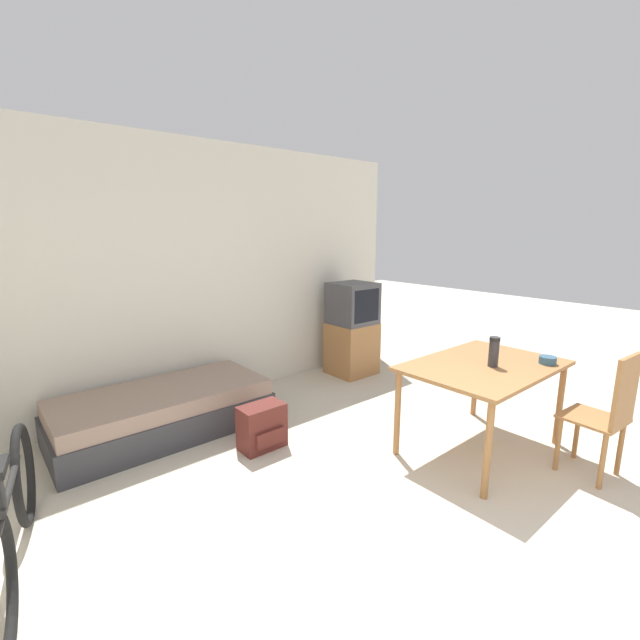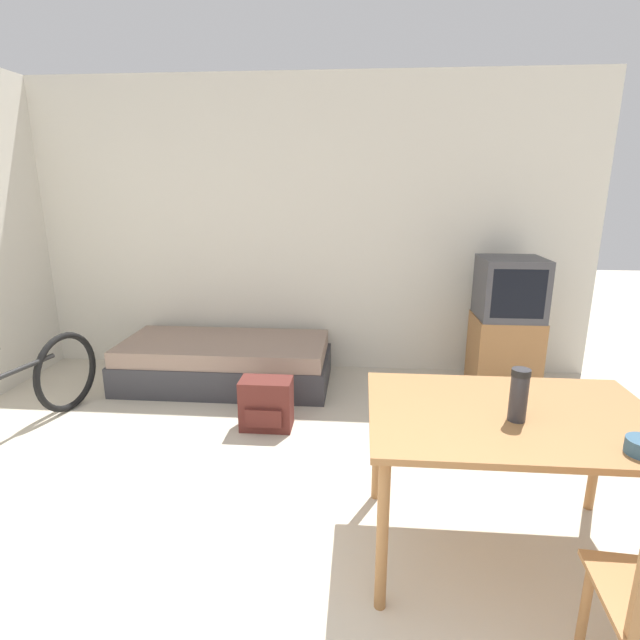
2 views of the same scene
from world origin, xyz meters
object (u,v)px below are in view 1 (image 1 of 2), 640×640
(daybed, at_px, (164,411))
(bicycle, at_px, (13,518))
(tv, at_px, (352,329))
(mate_bowl, at_px, (548,360))
(backpack, at_px, (262,427))
(wooden_chair, at_px, (608,411))
(dining_table, at_px, (484,373))
(thermos_flask, at_px, (494,350))

(daybed, distance_m, bicycle, 1.65)
(daybed, distance_m, tv, 2.48)
(tv, distance_m, bicycle, 3.85)
(mate_bowl, xyz_separation_m, backpack, (-1.77, 1.51, -0.59))
(wooden_chair, xyz_separation_m, bicycle, (-3.40, 1.70, -0.20))
(daybed, xyz_separation_m, bicycle, (-1.20, -1.12, 0.13))
(tv, relative_size, wooden_chair, 1.21)
(daybed, relative_size, mate_bowl, 14.20)
(dining_table, distance_m, thermos_flask, 0.22)
(bicycle, height_order, mate_bowl, mate_bowl)
(daybed, xyz_separation_m, mate_bowl, (2.30, -2.33, 0.58))
(tv, relative_size, mate_bowl, 8.94)
(tv, height_order, mate_bowl, tv)
(mate_bowl, bearing_deg, thermos_flask, 147.72)
(backpack, bearing_deg, wooden_chair, -50.15)
(bicycle, distance_m, mate_bowl, 3.73)
(dining_table, bearing_deg, tv, 75.29)
(bicycle, height_order, backpack, bicycle)
(daybed, distance_m, wooden_chair, 3.59)
(tv, bearing_deg, bicycle, -161.92)
(daybed, height_order, dining_table, dining_table)
(daybed, bearing_deg, backpack, -57.12)
(daybed, height_order, bicycle, bicycle)
(dining_table, height_order, backpack, dining_table)
(daybed, xyz_separation_m, thermos_flask, (1.90, -2.07, 0.68))
(tv, xyz_separation_m, bicycle, (-3.65, -1.19, -0.25))
(daybed, bearing_deg, thermos_flask, -47.53)
(wooden_chair, xyz_separation_m, mate_bowl, (0.10, 0.49, 0.25))
(wooden_chair, xyz_separation_m, thermos_flask, (-0.30, 0.74, 0.35))
(bicycle, bearing_deg, daybed, 42.88)
(daybed, height_order, wooden_chair, wooden_chair)
(mate_bowl, bearing_deg, bicycle, 160.91)
(tv, bearing_deg, daybed, -178.21)
(tv, height_order, wooden_chair, tv)
(dining_table, distance_m, backpack, 1.88)
(mate_bowl, distance_m, backpack, 2.40)
(dining_table, relative_size, bicycle, 0.82)
(wooden_chair, bearing_deg, mate_bowl, 77.93)
(daybed, bearing_deg, bicycle, -137.12)
(thermos_flask, relative_size, mate_bowl, 1.83)
(daybed, xyz_separation_m, wooden_chair, (2.20, -2.82, 0.33))
(dining_table, relative_size, mate_bowl, 10.03)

